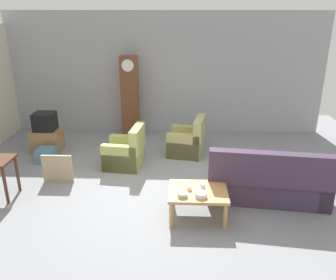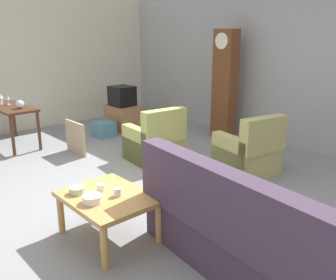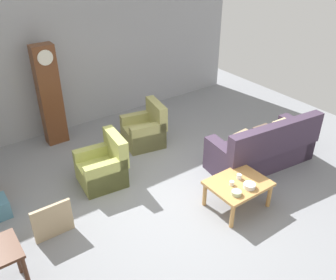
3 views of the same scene
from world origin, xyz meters
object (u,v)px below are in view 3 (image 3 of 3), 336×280
Objects in this scene: couch_floral at (263,149)px; cup_white_porcelain at (232,183)px; coffee_table_wood at (238,186)px; bowl_white_stacked at (249,186)px; grandfather_clock at (50,96)px; armchair_olive_far at (145,131)px; bowl_shallow_green at (236,193)px; framed_picture_leaning at (53,221)px; cup_blue_rimmed at (239,177)px; armchair_olive_near at (103,168)px.

cup_white_porcelain is at bearing -157.73° from couch_floral.
coffee_table_wood is 0.23m from bowl_white_stacked.
grandfather_clock is 27.52× the size of cup_white_porcelain.
cup_white_porcelain is at bearing -89.99° from armchair_olive_far.
couch_floral is 2.28× the size of coffee_table_wood.
armchair_olive_far is at bearing 87.71° from bowl_shallow_green.
framed_picture_leaning reaches higher than cup_white_porcelain.
framed_picture_leaning is at bearing -149.75° from armchair_olive_far.
cup_blue_rimmed is (2.80, -1.03, 0.23)m from framed_picture_leaning.
couch_floral reaches higher than coffee_table_wood.
coffee_table_wood is 1.60× the size of framed_picture_leaning.
cup_blue_rimmed is at bearing 41.99° from coffee_table_wood.
couch_floral is 3.05m from armchair_olive_near.
armchair_olive_far reaches higher than coffee_table_wood.
armchair_olive_near is at bearing 128.37° from coffee_table_wood.
armchair_olive_near and armchair_olive_far have the same top height.
couch_floral is at bearing 25.02° from coffee_table_wood.
cup_white_porcelain is at bearing -22.76° from framed_picture_leaning.
cup_white_porcelain is 0.94× the size of cup_blue_rimmed.
bowl_shallow_green is at bearing -27.79° from framed_picture_leaning.
cup_white_porcelain is 0.48× the size of bowl_shallow_green.
armchair_olive_far is at bearing 93.11° from coffee_table_wood.
bowl_shallow_green is at bearing -117.29° from cup_white_porcelain.
cup_white_porcelain is at bearing 62.71° from bowl_shallow_green.
grandfather_clock is 4.17m from cup_blue_rimmed.
bowl_white_stacked is at bearing -25.18° from framed_picture_leaning.
couch_floral is 1.03× the size of grandfather_clock.
bowl_white_stacked is (0.18, -2.80, 0.21)m from armchair_olive_far.
bowl_shallow_green is (-0.11, -2.81, 0.21)m from armchair_olive_far.
grandfather_clock is 3.55× the size of framed_picture_leaning.
framed_picture_leaning is 2.81m from cup_white_porcelain.
bowl_white_stacked is (0.18, -0.21, 0.00)m from cup_white_porcelain.
armchair_olive_near is 2.44m from bowl_shallow_green.
coffee_table_wood is 0.15m from cup_blue_rimmed.
cup_white_porcelain is at bearing -54.16° from armchair_olive_near.
couch_floral is at bearing 23.69° from cup_blue_rimmed.
armchair_olive_far is 1.53× the size of framed_picture_leaning.
cup_white_porcelain reaches higher than bowl_shallow_green.
coffee_table_wood is (1.49, -1.88, 0.10)m from armchair_olive_near.
framed_picture_leaning is (-3.99, 0.51, -0.07)m from couch_floral.
armchair_olive_far is 2.82m from bowl_white_stacked.
coffee_table_wood is 5.93× the size of bowl_shallow_green.
armchair_olive_far is at bearing 94.93° from cup_blue_rimmed.
bowl_shallow_green is (-0.11, -0.22, -0.00)m from cup_white_porcelain.
cup_blue_rimmed is at bearing -156.31° from couch_floral.
framed_picture_leaning is 7.76× the size of cup_white_porcelain.
coffee_table_wood is 0.18m from cup_white_porcelain.
coffee_table_wood is at bearing -66.60° from grandfather_clock.
couch_floral is 1.31m from cup_blue_rimmed.
couch_floral is 1.72m from bowl_shallow_green.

